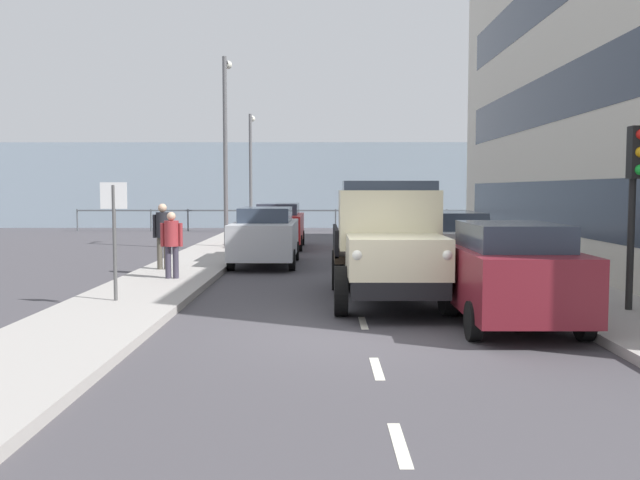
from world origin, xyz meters
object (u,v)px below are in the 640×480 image
truck_vintage_cream (388,245)px  lamp_post_far (251,161)px  traffic_light_near (636,177)px  car_maroon_kerbside_near (508,272)px  car_white_kerbside_1 (448,245)px  street_sign (114,220)px  car_silver_oppositeside_0 (266,235)px  pedestrian_by_lamp (163,231)px  car_red_oppositeside_1 (278,225)px  pedestrian_strolling (172,240)px  lamp_post_promenade (226,135)px

truck_vintage_cream → lamp_post_far: bearing=-77.3°
traffic_light_near → car_maroon_kerbside_near: bearing=13.8°
truck_vintage_cream → car_white_kerbside_1: 3.89m
car_maroon_kerbside_near → street_sign: 7.27m
car_silver_oppositeside_0 → street_sign: street_sign is taller
pedestrian_by_lamp → car_maroon_kerbside_near: bearing=137.1°
car_maroon_kerbside_near → car_red_oppositeside_1: 15.91m
pedestrian_strolling → traffic_light_near: 10.09m
car_white_kerbside_1 → street_sign: bearing=29.4°
truck_vintage_cream → lamp_post_far: 22.78m
car_red_oppositeside_1 → pedestrian_strolling: (1.88, 10.24, 0.18)m
truck_vintage_cream → car_maroon_kerbside_near: size_ratio=1.44×
truck_vintage_cream → lamp_post_promenade: (4.90, -12.23, 3.09)m
car_white_kerbside_1 → street_sign: 8.13m
car_maroon_kerbside_near → pedestrian_strolling: 8.30m
truck_vintage_cream → traffic_light_near: size_ratio=1.76×
car_white_kerbside_1 → pedestrian_by_lamp: bearing=-9.2°
lamp_post_promenade → street_sign: lamp_post_promenade is taller
car_silver_oppositeside_0 → lamp_post_far: (1.99, -15.04, 2.83)m
pedestrian_strolling → pedestrian_by_lamp: (0.64, -1.88, 0.10)m
pedestrian_strolling → traffic_light_near: size_ratio=0.49×
car_white_kerbside_1 → street_sign: street_sign is taller
car_white_kerbside_1 → pedestrian_by_lamp: (7.33, -1.19, 0.28)m
pedestrian_by_lamp → lamp_post_far: (-0.54, -17.44, 2.55)m
pedestrian_strolling → street_sign: street_sign is taller
lamp_post_promenade → lamp_post_far: 9.86m
truck_vintage_cream → car_maroon_kerbside_near: bearing=129.6°
car_silver_oppositeside_0 → lamp_post_promenade: size_ratio=0.65×
truck_vintage_cream → car_white_kerbside_1: size_ratio=1.35×
car_maroon_kerbside_near → car_white_kerbside_1: same height
truck_vintage_cream → car_silver_oppositeside_0: truck_vintage_cream is taller
lamp_post_far → car_maroon_kerbside_near: bearing=105.6°
car_red_oppositeside_1 → street_sign: size_ratio=1.98×
car_red_oppositeside_1 → lamp_post_promenade: (1.89, 0.77, 3.37)m
pedestrian_strolling → car_white_kerbside_1: bearing=-174.1°
car_silver_oppositeside_0 → pedestrian_strolling: pedestrian_strolling is taller
pedestrian_strolling → pedestrian_by_lamp: size_ratio=0.91×
lamp_post_promenade → pedestrian_strolling: bearing=90.1°
traffic_light_near → lamp_post_far: size_ratio=0.54×
truck_vintage_cream → car_white_kerbside_1: (-1.80, -3.44, -0.28)m
truck_vintage_cream → traffic_light_near: traffic_light_near is taller
car_red_oppositeside_1 → car_maroon_kerbside_near: bearing=107.6°
car_white_kerbside_1 → car_silver_oppositeside_0: (4.80, -3.59, 0.00)m
car_maroon_kerbside_near → pedestrian_strolling: size_ratio=2.48×
truck_vintage_cream → car_white_kerbside_1: truck_vintage_cream is taller
car_red_oppositeside_1 → lamp_post_far: 9.72m
car_red_oppositeside_1 → truck_vintage_cream: bearing=103.0°
car_silver_oppositeside_0 → lamp_post_far: size_ratio=0.76×
car_white_kerbside_1 → lamp_post_promenade: size_ratio=0.60×
truck_vintage_cream → lamp_post_far: size_ratio=0.95×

